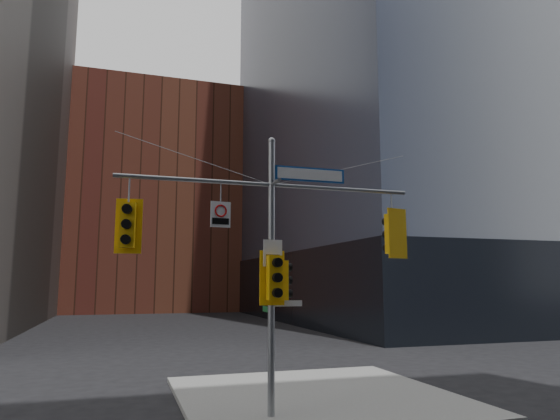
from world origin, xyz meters
TOP-DOWN VIEW (x-y plane):
  - sidewalk_corner at (2.00, 4.00)m, footprint 8.00×8.00m
  - podium_ne at (28.00, 32.00)m, footprint 36.40×36.40m
  - brick_midrise at (0.00, 58.00)m, footprint 26.00×20.00m
  - signal_assembly at (0.00, 1.99)m, footprint 8.00×0.80m
  - traffic_light_west_arm at (-3.61, 2.01)m, footprint 0.64×0.55m
  - traffic_light_east_arm at (3.58, 1.99)m, footprint 0.66×0.61m
  - traffic_light_pole_side at (0.32, 2.01)m, footprint 0.43×0.37m
  - traffic_light_pole_front at (-0.00, 1.73)m, footprint 0.66×0.53m
  - street_sign_blade at (1.09, 2.00)m, footprint 1.99×0.07m
  - regulatory_sign_arm at (-1.36, 1.97)m, footprint 0.53×0.11m
  - regulatory_sign_pole at (0.00, 1.88)m, footprint 0.53×0.10m
  - street_blade_ew at (0.45, 2.00)m, footprint 0.77×0.04m
  - street_blade_ns at (0.00, 2.45)m, footprint 0.05×0.73m

SIDE VIEW (x-z plane):
  - sidewalk_corner at x=2.00m, z-range 0.00..0.15m
  - street_blade_ns at x=0.00m, z-range 2.66..2.81m
  - street_blade_ew at x=0.45m, z-range 2.82..2.98m
  - podium_ne at x=28.00m, z-range 0.00..6.00m
  - traffic_light_pole_side at x=0.32m, z-range 2.98..4.00m
  - traffic_light_pole_front at x=0.00m, z-range 2.86..4.25m
  - regulatory_sign_pole at x=0.00m, z-range 3.82..4.51m
  - signal_assembly at x=0.00m, z-range 0.77..8.07m
  - traffic_light_west_arm at x=-3.61m, z-range 4.13..5.47m
  - traffic_light_east_arm at x=3.58m, z-range 4.10..5.50m
  - regulatory_sign_arm at x=-1.36m, z-range 4.84..5.50m
  - street_sign_blade at x=1.09m, z-range 6.16..6.54m
  - brick_midrise at x=0.00m, z-range 0.00..28.00m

